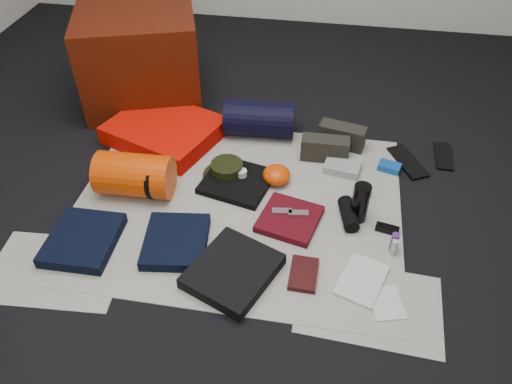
% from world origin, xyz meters
% --- Properties ---
extents(floor, '(4.50, 4.50, 0.02)m').
position_xyz_m(floor, '(0.00, 0.00, -0.01)').
color(floor, black).
rests_on(floor, ground).
extents(newspaper_mat, '(1.60, 1.30, 0.01)m').
position_xyz_m(newspaper_mat, '(0.00, 0.00, 0.00)').
color(newspaper_mat, beige).
rests_on(newspaper_mat, floor).
extents(newspaper_sheet_front_left, '(0.61, 0.44, 0.00)m').
position_xyz_m(newspaper_sheet_front_left, '(-0.70, -0.55, 0.00)').
color(newspaper_sheet_front_left, beige).
rests_on(newspaper_sheet_front_left, floor).
extents(newspaper_sheet_front_right, '(0.60, 0.43, 0.00)m').
position_xyz_m(newspaper_sheet_front_right, '(0.65, -0.50, 0.00)').
color(newspaper_sheet_front_right, beige).
rests_on(newspaper_sheet_front_right, floor).
extents(red_cabinet, '(0.83, 0.75, 0.57)m').
position_xyz_m(red_cabinet, '(-0.77, 0.85, 0.28)').
color(red_cabinet, '#481205').
rests_on(red_cabinet, floor).
extents(sleeping_pad, '(0.71, 0.65, 0.11)m').
position_xyz_m(sleeping_pad, '(-0.52, 0.47, 0.06)').
color(sleeping_pad, red).
rests_on(sleeping_pad, newspaper_mat).
extents(stuff_sack, '(0.38, 0.23, 0.22)m').
position_xyz_m(stuff_sack, '(-0.52, -0.00, 0.12)').
color(stuff_sack, '#D33903').
rests_on(stuff_sack, newspaper_mat).
extents(sack_strap_left, '(0.02, 0.22, 0.22)m').
position_xyz_m(sack_strap_left, '(-0.62, -0.00, 0.11)').
color(sack_strap_left, black).
rests_on(sack_strap_left, newspaper_mat).
extents(sack_strap_right, '(0.03, 0.22, 0.22)m').
position_xyz_m(sack_strap_right, '(-0.42, -0.00, 0.11)').
color(sack_strap_right, black).
rests_on(sack_strap_right, newspaper_mat).
extents(navy_duffel, '(0.41, 0.23, 0.21)m').
position_xyz_m(navy_duffel, '(0.01, 0.60, 0.11)').
color(navy_duffel, black).
rests_on(navy_duffel, newspaper_mat).
extents(boonie_brim, '(0.31, 0.31, 0.01)m').
position_xyz_m(boonie_brim, '(-0.10, 0.20, 0.01)').
color(boonie_brim, black).
rests_on(boonie_brim, newspaper_mat).
extents(boonie_crown, '(0.17, 0.17, 0.07)m').
position_xyz_m(boonie_crown, '(-0.10, 0.20, 0.05)').
color(boonie_crown, black).
rests_on(boonie_crown, boonie_brim).
extents(hiking_boot_left, '(0.26, 0.10, 0.13)m').
position_xyz_m(hiking_boot_left, '(0.40, 0.44, 0.07)').
color(hiking_boot_left, '#282620').
rests_on(hiking_boot_left, newspaper_mat).
extents(hiking_boot_right, '(0.27, 0.15, 0.13)m').
position_xyz_m(hiking_boot_right, '(0.48, 0.57, 0.07)').
color(hiking_boot_right, '#282620').
rests_on(hiking_boot_right, newspaper_mat).
extents(flip_flop_left, '(0.22, 0.30, 0.02)m').
position_xyz_m(flip_flop_left, '(0.85, 0.47, 0.01)').
color(flip_flop_left, black).
rests_on(flip_flop_left, floor).
extents(flip_flop_right, '(0.10, 0.25, 0.01)m').
position_xyz_m(flip_flop_right, '(1.05, 0.56, 0.01)').
color(flip_flop_right, black).
rests_on(flip_flop_right, floor).
extents(trousers_navy_a, '(0.30, 0.35, 0.05)m').
position_xyz_m(trousers_navy_a, '(-0.64, -0.39, 0.03)').
color(trousers_navy_a, black).
rests_on(trousers_navy_a, newspaper_mat).
extents(trousers_navy_b, '(0.32, 0.35, 0.05)m').
position_xyz_m(trousers_navy_b, '(-0.22, -0.33, 0.03)').
color(trousers_navy_b, black).
rests_on(trousers_navy_b, newspaper_mat).
extents(trousers_charcoal, '(0.43, 0.46, 0.06)m').
position_xyz_m(trousers_charcoal, '(0.07, -0.45, 0.03)').
color(trousers_charcoal, black).
rests_on(trousers_charcoal, newspaper_mat).
extents(black_tshirt, '(0.39, 0.38, 0.03)m').
position_xyz_m(black_tshirt, '(-0.03, 0.14, 0.02)').
color(black_tshirt, black).
rests_on(black_tshirt, newspaper_mat).
extents(red_shirt, '(0.32, 0.32, 0.04)m').
position_xyz_m(red_shirt, '(0.27, -0.09, 0.02)').
color(red_shirt, '#4C0811').
rests_on(red_shirt, newspaper_mat).
extents(orange_stuff_sack, '(0.15, 0.15, 0.09)m').
position_xyz_m(orange_stuff_sack, '(0.17, 0.19, 0.05)').
color(orange_stuff_sack, '#D33903').
rests_on(orange_stuff_sack, newspaper_mat).
extents(first_aid_pouch, '(0.21, 0.17, 0.05)m').
position_xyz_m(first_aid_pouch, '(0.50, 0.35, 0.03)').
color(first_aid_pouch, gray).
rests_on(first_aid_pouch, newspaper_mat).
extents(water_bottle, '(0.10, 0.10, 0.20)m').
position_xyz_m(water_bottle, '(0.59, -0.01, 0.11)').
color(water_bottle, black).
rests_on(water_bottle, newspaper_mat).
extents(speaker, '(0.11, 0.20, 0.07)m').
position_xyz_m(speaker, '(0.54, -0.03, 0.04)').
color(speaker, black).
rests_on(speaker, newspaper_mat).
extents(compact_camera, '(0.10, 0.08, 0.04)m').
position_xyz_m(compact_camera, '(0.61, 0.17, 0.02)').
color(compact_camera, silver).
rests_on(compact_camera, newspaper_mat).
extents(cyan_case, '(0.13, 0.10, 0.04)m').
position_xyz_m(cyan_case, '(0.75, 0.39, 0.02)').
color(cyan_case, navy).
rests_on(cyan_case, newspaper_mat).
extents(toiletry_purple, '(0.04, 0.04, 0.10)m').
position_xyz_m(toiletry_purple, '(0.75, -0.18, 0.06)').
color(toiletry_purple, '#4F2473').
rests_on(toiletry_purple, newspaper_mat).
extents(toiletry_clear, '(0.03, 0.03, 0.09)m').
position_xyz_m(toiletry_clear, '(0.75, -0.21, 0.05)').
color(toiletry_clear, '#A8ACA7').
rests_on(toiletry_clear, newspaper_mat).
extents(paperback_book, '(0.12, 0.18, 0.03)m').
position_xyz_m(paperback_book, '(0.37, -0.40, 0.02)').
color(paperback_book, black).
rests_on(paperback_book, newspaper_mat).
extents(map_booklet, '(0.24, 0.29, 0.01)m').
position_xyz_m(map_booklet, '(0.62, -0.39, 0.01)').
color(map_booklet, beige).
rests_on(map_booklet, newspaper_mat).
extents(map_printout, '(0.17, 0.19, 0.01)m').
position_xyz_m(map_printout, '(0.72, -0.49, 0.01)').
color(map_printout, beige).
rests_on(map_printout, newspaper_mat).
extents(sunglasses, '(0.11, 0.06, 0.03)m').
position_xyz_m(sunglasses, '(0.73, -0.07, 0.02)').
color(sunglasses, black).
rests_on(sunglasses, newspaper_mat).
extents(key_cluster, '(0.10, 0.10, 0.01)m').
position_xyz_m(key_cluster, '(-0.69, -0.48, 0.01)').
color(key_cluster, silver).
rests_on(key_cluster, newspaper_mat).
extents(tape_roll, '(0.05, 0.05, 0.03)m').
position_xyz_m(tape_roll, '(-0.01, 0.17, 0.06)').
color(tape_roll, silver).
rests_on(tape_roll, black_tshirt).
extents(energy_bar_a, '(0.10, 0.05, 0.01)m').
position_xyz_m(energy_bar_a, '(0.23, -0.07, 0.05)').
color(energy_bar_a, silver).
rests_on(energy_bar_a, red_shirt).
extents(energy_bar_b, '(0.10, 0.05, 0.01)m').
position_xyz_m(energy_bar_b, '(0.31, -0.07, 0.05)').
color(energy_bar_b, silver).
rests_on(energy_bar_b, red_shirt).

